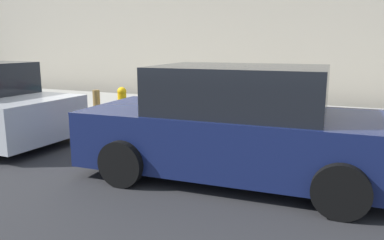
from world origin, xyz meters
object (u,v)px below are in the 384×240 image
Objects in this scene: suitcase_navy_0 at (277,118)px; bollard_post at (97,106)px; suitcase_black_3 at (197,114)px; fire_hydrant at (122,104)px; suitcase_teal_5 at (152,109)px; parked_car_navy_0 at (239,126)px; suitcase_olive_1 at (249,121)px; suitcase_red_2 at (223,113)px; suitcase_maroon_4 at (174,109)px.

suitcase_navy_0 is 1.05× the size of bollard_post.
suitcase_black_3 is at bearing -176.40° from bollard_post.
fire_hydrant reaches higher than bollard_post.
suitcase_teal_5 is 3.38m from parked_car_navy_0.
suitcase_teal_5 is 1.32× the size of bollard_post.
suitcase_olive_1 is 1.03× the size of fire_hydrant.
suitcase_black_3 is at bearing -54.49° from parked_car_navy_0.
bollard_post is at bearing 1.69° from suitcase_navy_0.
suitcase_black_3 is (1.70, -0.03, -0.04)m from suitcase_navy_0.
suitcase_teal_5 is at bearing 1.39° from suitcase_red_2.
suitcase_red_2 is 2.39m from parked_car_navy_0.
suitcase_black_3 reaches higher than suitcase_navy_0.
suitcase_maroon_4 reaches higher than suitcase_teal_5.
parked_car_navy_0 reaches higher than suitcase_teal_5.
fire_hydrant is 0.62m from bollard_post.
suitcase_olive_1 reaches higher than bollard_post.
suitcase_red_2 is 0.18× the size of parked_car_navy_0.
suitcase_olive_1 is at bearing 177.86° from suitcase_black_3.
suitcase_olive_1 is 0.84× the size of suitcase_maroon_4.
parked_car_navy_0 is at bearing 113.72° from suitcase_red_2.
suitcase_navy_0 is 0.96× the size of suitcase_red_2.
suitcase_navy_0 is 3.55m from fire_hydrant.
suitcase_maroon_4 is at bearing -2.48° from suitcase_olive_1.
suitcase_olive_1 is 3.59m from bollard_post.
suitcase_maroon_4 reaches higher than suitcase_black_3.
suitcase_olive_1 is at bearing 179.27° from fire_hydrant.
bollard_post is at bearing 13.97° from fire_hydrant.
bollard_post is at bearing 3.60° from suitcase_black_3.
parked_car_navy_0 is at bearing 153.41° from bollard_post.
suitcase_teal_5 is at bearing -39.41° from parked_car_navy_0.
suitcase_navy_0 is 2.14m from parked_car_navy_0.
suitcase_teal_5 is 1.39m from bollard_post.
parked_car_navy_0 is (0.16, 2.12, 0.26)m from suitcase_navy_0.
suitcase_navy_0 is at bearing -178.92° from suitcase_olive_1.
suitcase_black_3 reaches higher than suitcase_red_2.
suitcase_red_2 is 0.83× the size of suitcase_teal_5.
suitcase_black_3 is at bearing 2.97° from suitcase_red_2.
parked_car_navy_0 is at bearing 125.51° from suitcase_black_3.
suitcase_black_3 is at bearing -179.87° from fire_hydrant.
suitcase_black_3 is 0.56m from suitcase_maroon_4.
suitcase_navy_0 is 4.15m from bollard_post.
suitcase_maroon_4 is at bearing -175.52° from suitcase_teal_5.
fire_hydrant is 4.01m from parked_car_navy_0.
suitcase_olive_1 reaches higher than fire_hydrant.
suitcase_teal_5 is (0.52, 0.04, -0.02)m from suitcase_maroon_4.
suitcase_red_2 is (1.12, -0.06, 0.02)m from suitcase_navy_0.
suitcase_olive_1 is 1.14m from suitcase_black_3.
suitcase_teal_5 reaches higher than suitcase_black_3.
suitcase_red_2 is 1.13m from suitcase_maroon_4.
suitcase_olive_1 is (0.56, 0.01, -0.10)m from suitcase_navy_0.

